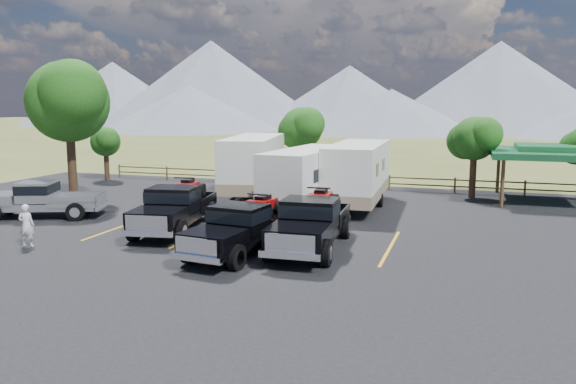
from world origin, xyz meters
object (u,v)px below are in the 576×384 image
(tree_big_nw, at_px, (68,102))
(trailer_center, at_px, (307,179))
(pavilion, at_px, (550,153))
(trailer_right, at_px, (358,174))
(person_a, at_px, (26,225))
(trailer_left, at_px, (253,165))
(pickup_silver, at_px, (41,199))
(rig_left, at_px, (176,206))
(rig_right, at_px, (311,221))
(rig_center, at_px, (243,226))

(tree_big_nw, relative_size, trailer_center, 0.85)
(pavilion, distance_m, trailer_center, 14.00)
(trailer_right, distance_m, person_a, 16.10)
(trailer_center, height_order, trailer_right, trailer_right)
(pavilion, xyz_separation_m, trailer_center, (-11.98, -7.16, -1.07))
(trailer_left, distance_m, pickup_silver, 11.83)
(rig_left, xyz_separation_m, rig_right, (6.47, -1.22, 0.01))
(trailer_center, distance_m, trailer_right, 3.05)
(rig_center, bearing_deg, person_a, -160.95)
(rig_left, relative_size, person_a, 4.03)
(person_a, bearing_deg, tree_big_nw, -75.97)
(tree_big_nw, distance_m, pavilion, 26.91)
(trailer_right, bearing_deg, trailer_left, 162.86)
(trailer_right, distance_m, pickup_silver, 15.85)
(trailer_center, bearing_deg, rig_center, -85.81)
(tree_big_nw, distance_m, rig_center, 15.99)
(rig_right, xyz_separation_m, person_a, (-10.53, -3.09, -0.22))
(trailer_right, bearing_deg, rig_center, -104.68)
(rig_center, relative_size, person_a, 3.77)
(rig_center, bearing_deg, pickup_silver, 172.91)
(rig_left, relative_size, trailer_right, 0.69)
(tree_big_nw, height_order, pavilion, tree_big_nw)
(tree_big_nw, height_order, rig_center, tree_big_nw)
(person_a, bearing_deg, trailer_center, -145.57)
(rig_center, relative_size, trailer_center, 0.68)
(trailer_center, bearing_deg, rig_left, -122.41)
(tree_big_nw, relative_size, trailer_left, 0.77)
(trailer_left, relative_size, pickup_silver, 1.64)
(rig_right, distance_m, trailer_right, 9.05)
(rig_center, bearing_deg, tree_big_nw, 158.18)
(pavilion, xyz_separation_m, trailer_right, (-9.82, -5.01, -0.98))
(trailer_left, xyz_separation_m, trailer_center, (4.44, -3.92, -0.16))
(trailer_right, height_order, person_a, trailer_right)
(rig_center, bearing_deg, trailer_right, 84.51)
(pavilion, distance_m, rig_left, 20.82)
(trailer_right, bearing_deg, person_a, -133.23)
(trailer_left, relative_size, trailer_center, 1.10)
(trailer_left, xyz_separation_m, trailer_right, (6.59, -1.76, -0.07))
(rig_center, height_order, trailer_right, trailer_right)
(trailer_center, xyz_separation_m, trailer_right, (2.15, 2.16, 0.09))
(rig_left, height_order, pickup_silver, rig_left)
(rig_right, height_order, trailer_center, trailer_center)
(rig_right, distance_m, trailer_center, 7.22)
(pickup_silver, bearing_deg, trailer_left, 120.01)
(tree_big_nw, bearing_deg, trailer_center, 3.42)
(rig_right, bearing_deg, pickup_silver, 170.43)
(pavilion, bearing_deg, rig_right, -125.08)
(pavilion, bearing_deg, tree_big_nw, -162.66)
(person_a, bearing_deg, pickup_silver, -69.32)
(trailer_right, height_order, pickup_silver, trailer_right)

